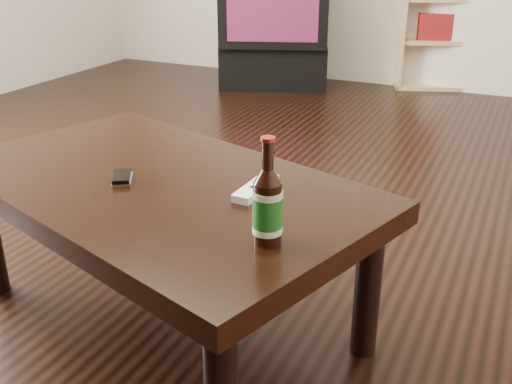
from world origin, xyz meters
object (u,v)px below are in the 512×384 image
at_px(tv_stand, 274,66).
at_px(remote, 256,188).
at_px(tv, 274,4).
at_px(phone, 122,178).
at_px(coffee_table, 158,199).
at_px(beer_bottle, 267,207).

relative_size(tv_stand, remote, 4.35).
distance_m(tv, remote, 3.43).
height_order(tv_stand, phone, phone).
height_order(tv, coffee_table, tv).
height_order(beer_bottle, phone, beer_bottle).
distance_m(coffee_table, remote, 0.33).
distance_m(tv_stand, phone, 3.40).
height_order(coffee_table, remote, remote).
bearing_deg(phone, remote, -19.27).
bearing_deg(phone, coffee_table, -1.63).
relative_size(tv_stand, coffee_table, 0.57).
distance_m(coffee_table, beer_bottle, 0.55).
bearing_deg(tv_stand, coffee_table, -93.14).
xyz_separation_m(coffee_table, phone, (-0.09, -0.05, 0.08)).
xyz_separation_m(tv, remote, (1.32, -3.16, -0.15)).
relative_size(tv, remote, 4.91).
relative_size(coffee_table, phone, 12.80).
distance_m(coffee_table, phone, 0.13).
relative_size(tv_stand, beer_bottle, 3.29).
height_order(coffee_table, phone, phone).
relative_size(coffee_table, beer_bottle, 5.72).
height_order(phone, remote, remote).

